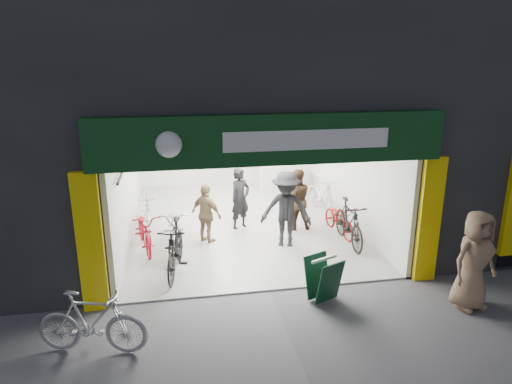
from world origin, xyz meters
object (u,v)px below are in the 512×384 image
object	(u,v)px
sandwich_board	(323,278)
pedestrian_near	(474,260)
bike_left_front	(174,228)
parked_bike	(92,322)
bike_right_front	(349,223)

from	to	relation	value
sandwich_board	pedestrian_near	bearing A→B (deg)	-38.64
bike_left_front	pedestrian_near	size ratio (longest dim) A/B	1.06
parked_bike	pedestrian_near	size ratio (longest dim) A/B	0.93
parked_bike	pedestrian_near	distance (m)	6.62
bike_left_front	sandwich_board	bearing A→B (deg)	-48.05
bike_left_front	bike_right_front	bearing A→B (deg)	-7.60
bike_left_front	sandwich_board	world-z (taller)	bike_left_front
pedestrian_near	sandwich_board	distance (m)	2.72
parked_bike	pedestrian_near	world-z (taller)	pedestrian_near
bike_right_front	parked_bike	bearing A→B (deg)	-147.31
sandwich_board	bike_left_front	bearing A→B (deg)	108.99
pedestrian_near	parked_bike	bearing A→B (deg)	168.99
bike_left_front	pedestrian_near	bearing A→B (deg)	-35.27
pedestrian_near	sandwich_board	size ratio (longest dim) A/B	2.20
pedestrian_near	bike_left_front	bearing A→B (deg)	132.64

